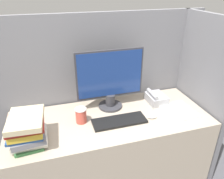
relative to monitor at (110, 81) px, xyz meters
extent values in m
cube|color=slate|center=(-0.05, 0.20, -0.23)|extent=(2.02, 0.04, 1.52)
cube|color=slate|center=(0.80, -0.14, -0.23)|extent=(0.04, 0.73, 1.52)
cube|color=tan|center=(-0.05, -0.17, -0.62)|extent=(1.62, 0.67, 0.74)
cylinder|color=#333338|center=(0.00, 0.00, -0.24)|extent=(0.21, 0.21, 0.02)
cylinder|color=#333338|center=(0.00, 0.00, -0.18)|extent=(0.08, 0.08, 0.10)
cube|color=#333338|center=(0.00, 0.00, 0.06)|extent=(0.57, 0.02, 0.41)
cube|color=navy|center=(0.00, -0.01, 0.06)|extent=(0.54, 0.01, 0.38)
cube|color=black|center=(0.00, -0.25, -0.24)|extent=(0.43, 0.16, 0.02)
ellipsoid|color=silver|center=(0.28, -0.27, -0.24)|extent=(0.08, 0.05, 0.02)
cylinder|color=#BF4C3F|center=(-0.28, -0.16, -0.19)|extent=(0.08, 0.08, 0.11)
cylinder|color=white|center=(-0.28, -0.16, -0.13)|extent=(0.09, 0.09, 0.01)
cube|color=#38723F|center=(-0.67, -0.31, -0.24)|extent=(0.20, 0.24, 0.02)
cube|color=silver|center=(-0.66, -0.30, -0.21)|extent=(0.23, 0.23, 0.04)
cube|color=slate|center=(-0.67, -0.32, -0.17)|extent=(0.23, 0.27, 0.04)
cube|color=#264C8C|center=(-0.67, -0.30, -0.14)|extent=(0.23, 0.28, 0.02)
cube|color=gold|center=(-0.67, -0.32, -0.11)|extent=(0.21, 0.25, 0.04)
cube|color=maroon|center=(-0.67, -0.31, -0.08)|extent=(0.23, 0.26, 0.03)
cube|color=#C6B78C|center=(-0.66, -0.32, -0.05)|extent=(0.23, 0.30, 0.04)
cube|color=#99999E|center=(0.43, -0.04, -0.21)|extent=(0.16, 0.20, 0.07)
cube|color=white|center=(0.45, -0.07, -0.18)|extent=(0.07, 0.09, 0.00)
cylinder|color=#99999E|center=(0.38, -0.04, -0.16)|extent=(0.04, 0.18, 0.04)
cube|color=white|center=(0.53, -0.25, -0.24)|extent=(0.25, 0.28, 0.02)
camera|label=1|loc=(-0.46, -1.60, 0.75)|focal=35.00mm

